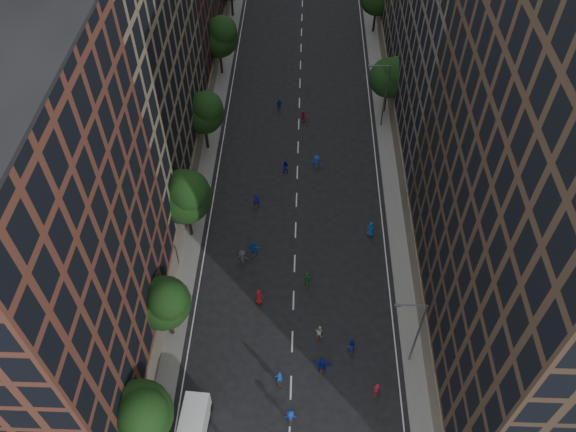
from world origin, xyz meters
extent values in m
plane|color=black|center=(0.00, 40.00, 0.00)|extent=(240.00, 240.00, 0.00)
cube|color=slate|center=(-12.00, 47.50, 0.07)|extent=(4.00, 105.00, 0.15)
cube|color=slate|center=(12.00, 47.50, 0.07)|extent=(4.00, 105.00, 0.15)
cube|color=brown|center=(-19.00, 11.00, 15.00)|extent=(14.00, 22.00, 30.00)
cube|color=#7E6E53|center=(-19.00, 35.00, 17.00)|extent=(14.00, 26.00, 34.00)
cube|color=#453325|center=(19.00, 15.00, 18.00)|extent=(14.00, 30.00, 36.00)
cube|color=#5C544C|center=(19.00, 44.00, 16.50)|extent=(14.00, 28.00, 33.00)
sphere|color=black|center=(-11.20, 4.00, 5.58)|extent=(5.20, 5.20, 5.20)
sphere|color=black|center=(-10.55, 3.48, 6.88)|extent=(3.90, 3.90, 3.90)
cylinder|color=black|center=(-11.20, 14.00, 1.85)|extent=(0.36, 0.36, 3.70)
sphere|color=black|center=(-11.20, 14.00, 5.21)|extent=(4.80, 4.80, 4.80)
sphere|color=black|center=(-10.60, 13.52, 6.41)|extent=(3.60, 3.60, 3.60)
cylinder|color=black|center=(-11.20, 26.00, 2.11)|extent=(0.36, 0.36, 4.22)
sphere|color=black|center=(-11.20, 26.00, 5.95)|extent=(5.60, 5.60, 5.60)
sphere|color=black|center=(-10.50, 25.44, 7.35)|extent=(4.20, 4.20, 4.20)
cylinder|color=black|center=(-11.20, 40.00, 1.94)|extent=(0.36, 0.36, 3.87)
sphere|color=black|center=(-11.20, 40.00, 5.46)|extent=(5.00, 5.00, 5.00)
sphere|color=black|center=(-10.57, 39.50, 6.71)|extent=(3.75, 3.75, 3.75)
cylinder|color=black|center=(-11.20, 56.00, 2.02)|extent=(0.36, 0.36, 4.05)
sphere|color=black|center=(-11.20, 56.00, 5.70)|extent=(5.40, 5.40, 5.40)
sphere|color=black|center=(-10.52, 55.46, 7.05)|extent=(4.05, 4.05, 4.05)
cylinder|color=black|center=(-11.20, 72.00, 1.89)|extent=(0.36, 0.36, 3.78)
cylinder|color=black|center=(11.20, 48.00, 1.87)|extent=(0.36, 0.36, 3.74)
sphere|color=black|center=(11.20, 48.00, 5.27)|extent=(5.00, 5.00, 5.00)
sphere|color=black|center=(11.82, 47.50, 6.52)|extent=(3.75, 3.75, 3.75)
cylinder|color=black|center=(11.20, 68.00, 1.98)|extent=(0.36, 0.36, 3.96)
cylinder|color=#595B60|center=(10.60, 12.00, 4.50)|extent=(0.18, 0.18, 9.00)
cylinder|color=#595B60|center=(9.40, 12.00, 9.00)|extent=(2.40, 0.12, 0.12)
cube|color=#595B60|center=(8.30, 12.00, 8.95)|extent=(0.50, 0.22, 0.15)
cylinder|color=#595B60|center=(10.60, 45.00, 4.50)|extent=(0.18, 0.18, 9.00)
cylinder|color=#595B60|center=(9.40, 45.00, 9.00)|extent=(2.40, 0.12, 0.12)
cube|color=#595B60|center=(8.30, 45.00, 8.95)|extent=(0.50, 0.22, 0.15)
cube|color=white|center=(-7.76, 5.57, 1.38)|extent=(2.22, 3.55, 2.10)
cylinder|color=black|center=(-8.63, 6.96, 0.36)|extent=(0.28, 0.74, 0.72)
cylinder|color=black|center=(-6.73, 6.84, 0.36)|extent=(0.28, 0.74, 0.72)
imported|color=#1546AF|center=(-1.03, 9.44, 0.92)|extent=(0.74, 0.55, 1.84)
imported|color=#1424A6|center=(5.30, 12.78, 0.85)|extent=(0.98, 0.86, 1.70)
imported|color=#1434A5|center=(0.03, 6.13, 0.83)|extent=(1.11, 0.68, 1.65)
imported|color=#1524B1|center=(2.69, 10.77, 0.92)|extent=(1.78, 0.82, 1.84)
imported|color=maroon|center=(-3.34, 17.66, 0.94)|extent=(0.99, 0.72, 1.88)
imported|color=maroon|center=(7.32, 8.68, 0.88)|extent=(0.69, 0.50, 1.76)
imported|color=silver|center=(2.45, 14.16, 0.78)|extent=(0.92, 0.83, 1.56)
imported|color=#3B3C40|center=(-5.32, 22.38, 0.94)|extent=(1.28, 0.82, 1.88)
imported|color=#227435|center=(1.31, 19.79, 0.97)|extent=(1.22, 0.72, 1.94)
imported|color=#1551AD|center=(-4.26, 23.53, 0.93)|extent=(1.81, 0.89, 1.87)
imported|color=#144EA6|center=(8.00, 26.57, 0.93)|extent=(1.07, 0.89, 1.86)
imported|color=#18139B|center=(-4.49, 30.41, 0.91)|extent=(0.72, 0.53, 1.83)
imported|color=#1519B0|center=(-1.47, 36.00, 0.88)|extent=(0.86, 0.67, 1.76)
imported|color=#1542B2|center=(2.25, 36.76, 0.95)|extent=(1.38, 1.03, 1.90)
imported|color=#1433A4|center=(-2.63, 47.87, 0.84)|extent=(1.07, 0.67, 1.69)
imported|color=#AD1C3F|center=(0.58, 45.66, 0.76)|extent=(1.47, 0.98, 1.52)
camera|label=1|loc=(0.42, -12.20, 46.59)|focal=35.00mm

